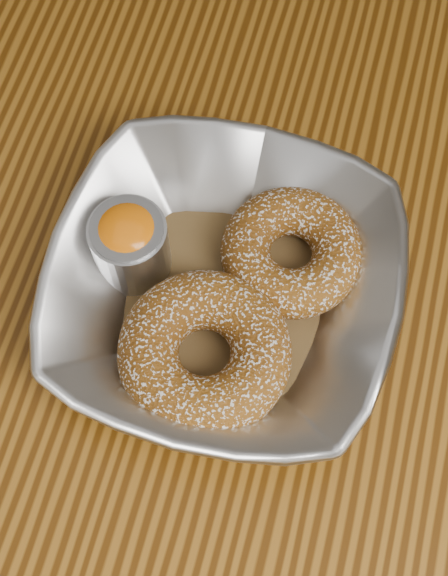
% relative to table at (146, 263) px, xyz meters
% --- Properties ---
extents(ground_plane, '(4.00, 4.00, 0.00)m').
position_rel_table_xyz_m(ground_plane, '(0.00, 0.00, -0.65)').
color(ground_plane, '#565659').
rests_on(ground_plane, ground).
extents(table, '(1.20, 0.80, 0.75)m').
position_rel_table_xyz_m(table, '(0.00, 0.00, 0.00)').
color(table, brown).
rests_on(table, ground_plane).
extents(serving_bowl, '(0.22, 0.22, 0.05)m').
position_rel_table_xyz_m(serving_bowl, '(0.08, -0.06, 0.13)').
color(serving_bowl, '#B5B8BD').
rests_on(serving_bowl, table).
extents(parchment, '(0.19, 0.19, 0.00)m').
position_rel_table_xyz_m(parchment, '(0.08, -0.06, 0.11)').
color(parchment, brown).
rests_on(parchment, table).
extents(donut_back, '(0.10, 0.10, 0.03)m').
position_rel_table_xyz_m(donut_back, '(0.12, -0.02, 0.13)').
color(donut_back, brown).
rests_on(donut_back, parchment).
extents(donut_front, '(0.11, 0.11, 0.04)m').
position_rel_table_xyz_m(donut_front, '(0.08, -0.10, 0.13)').
color(donut_front, brown).
rests_on(donut_front, parchment).
extents(ramekin, '(0.05, 0.05, 0.06)m').
position_rel_table_xyz_m(ramekin, '(0.02, -0.05, 0.14)').
color(ramekin, '#B5B8BD').
rests_on(ramekin, table).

